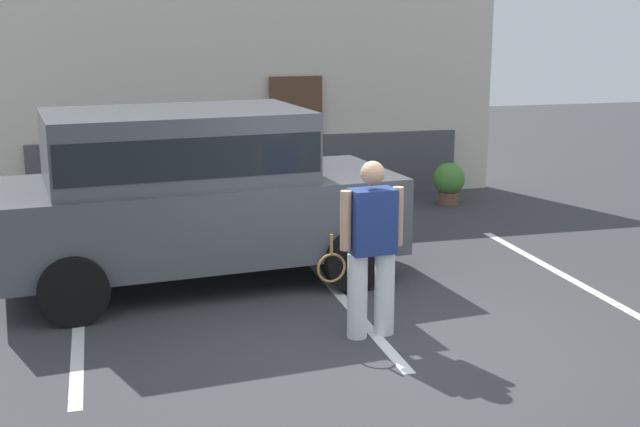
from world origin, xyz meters
TOP-DOWN VIEW (x-y plane):
  - ground_plane at (0.00, 0.00)m, footprint 40.00×40.00m
  - parking_stripe_0 at (-2.81, 1.50)m, footprint 0.12×4.40m
  - parking_stripe_1 at (0.04, 1.50)m, footprint 0.12×4.40m
  - parking_stripe_2 at (2.89, 1.50)m, footprint 0.12×4.40m
  - house_frontage at (0.01, 6.92)m, footprint 8.69×0.40m
  - parked_suv at (-1.51, 2.46)m, footprint 4.77×2.55m
  - tennis_player_man at (-0.01, 0.29)m, footprint 0.91×0.31m
  - potted_plant_by_porch at (3.13, 5.68)m, footprint 0.53×0.53m

SIDE VIEW (x-z plane):
  - ground_plane at x=0.00m, z-range 0.00..0.00m
  - parking_stripe_0 at x=-2.81m, z-range 0.00..0.01m
  - parking_stripe_1 at x=0.04m, z-range 0.00..0.01m
  - parking_stripe_2 at x=2.89m, z-range 0.00..0.01m
  - potted_plant_by_porch at x=3.13m, z-range 0.04..0.74m
  - tennis_player_man at x=-0.01m, z-range 0.03..1.78m
  - parked_suv at x=-1.51m, z-range 0.12..2.17m
  - house_frontage at x=0.01m, z-range -0.10..3.31m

